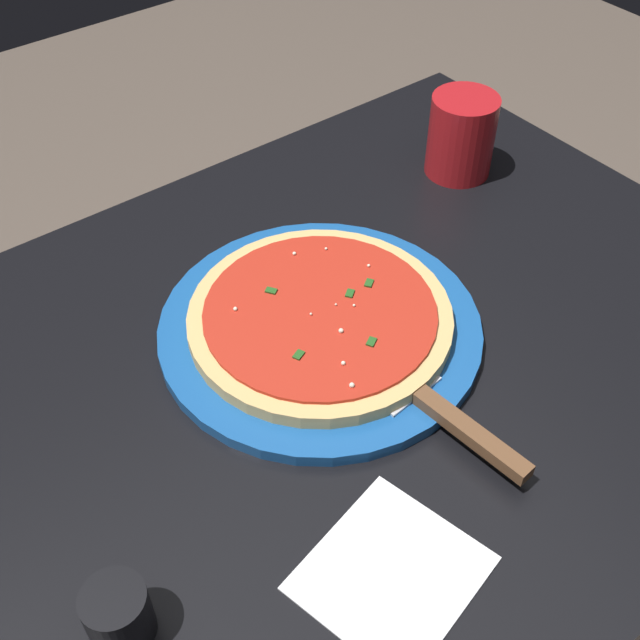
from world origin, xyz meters
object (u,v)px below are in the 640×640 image
object	(u,v)px
serving_plate	(320,328)
pizza_server	(438,410)
napkin_folded_right	(391,573)
cup_small_sauce	(118,614)
cup_tall_drink	(461,136)
pizza	(320,317)

from	to	relation	value
serving_plate	pizza_server	bearing A→B (deg)	95.52
serving_plate	napkin_folded_right	distance (m)	0.28
cup_small_sauce	napkin_folded_right	bearing A→B (deg)	154.95
cup_tall_drink	napkin_folded_right	distance (m)	0.60
pizza	cup_small_sauce	xyz separation A→B (m)	(0.32, 0.16, 0.00)
pizza_server	cup_tall_drink	xyz separation A→B (m)	(-0.32, -0.29, 0.03)
pizza	pizza_server	size ratio (longest dim) A/B	1.26
cup_tall_drink	cup_small_sauce	world-z (taller)	cup_tall_drink
serving_plate	pizza	size ratio (longest dim) A/B	1.23
cup_small_sauce	napkin_folded_right	distance (m)	0.22
pizza	pizza_server	bearing A→B (deg)	95.52
pizza	cup_small_sauce	size ratio (longest dim) A/B	5.06
serving_plate	pizza_server	world-z (taller)	pizza_server
cup_small_sauce	napkin_folded_right	size ratio (longest dim) A/B	0.39
pizza	cup_small_sauce	bearing A→B (deg)	27.01
pizza	napkin_folded_right	bearing A→B (deg)	64.42
serving_plate	cup_small_sauce	distance (m)	0.36
pizza_server	napkin_folded_right	distance (m)	0.17
napkin_folded_right	cup_small_sauce	bearing A→B (deg)	-25.05
serving_plate	cup_small_sauce	size ratio (longest dim) A/B	6.23
napkin_folded_right	pizza	bearing A→B (deg)	-115.58
pizza	napkin_folded_right	distance (m)	0.29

